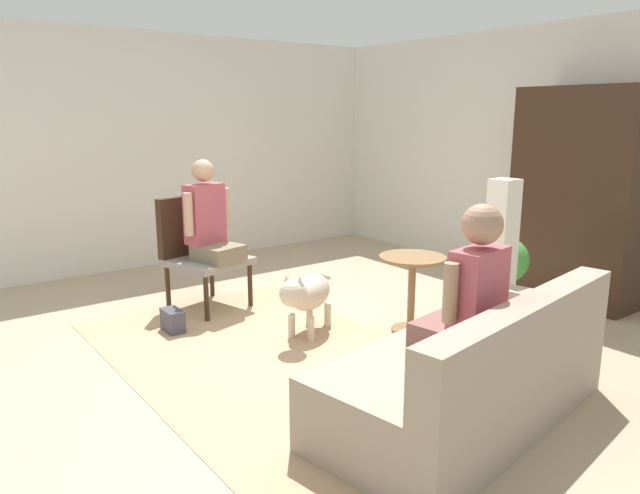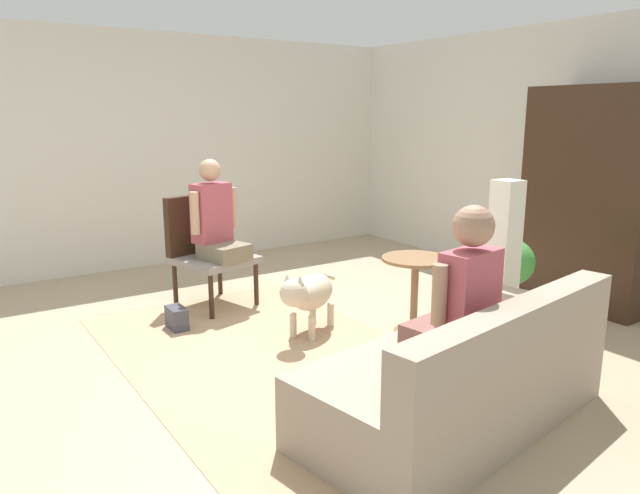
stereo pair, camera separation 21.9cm
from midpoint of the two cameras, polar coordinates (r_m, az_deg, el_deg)
The scene contains 14 objects.
ground_plane at distance 4.47m, azimuth -2.07°, elevation -10.25°, with size 7.95×7.95×0.00m, color tan.
back_wall at distance 6.56m, azimuth 23.99°, elevation 7.95°, with size 6.90×0.12×2.64m, color silver.
left_wall at distance 7.16m, azimuth -13.91°, elevation 8.97°, with size 0.12×7.23×2.64m, color silver.
area_rug at distance 4.42m, azimuth -3.30°, elevation -10.45°, with size 3.20×1.99×0.01m, color tan.
couch at distance 3.55m, azimuth 15.48°, elevation -12.11°, with size 1.18×2.01×0.79m.
armchair at distance 5.54m, azimuth -9.94°, elevation 0.38°, with size 0.76×0.76×1.01m.
person_on_couch at distance 3.37m, azimuth 15.33°, elevation -4.42°, with size 0.48×0.52×0.85m.
person_on_armchair at distance 5.37m, azimuth -8.91°, elevation 2.68°, with size 0.52×0.49×0.89m.
round_end_table at distance 4.80m, azimuth 10.41°, elevation -3.45°, with size 0.54×0.54×0.64m.
dog at distance 4.72m, azimuth 0.24°, elevation -4.50°, with size 0.53×0.76×0.56m.
potted_plant at distance 5.03m, azimuth 18.72°, elevation -2.52°, with size 0.43×0.43×0.78m.
column_lamp at distance 4.60m, azimuth 18.50°, elevation -1.90°, with size 0.20×0.20×1.28m.
armoire_cabinet at distance 5.97m, azimuth 25.80°, elevation 4.25°, with size 1.17×0.56×1.99m, color #382316.
handbag at distance 5.03m, azimuth -12.42°, elevation -6.72°, with size 0.23×0.13×0.19m, color #3F3F4C.
Camera 2 is at (3.56, -2.07, 1.74)m, focal length 33.21 mm.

